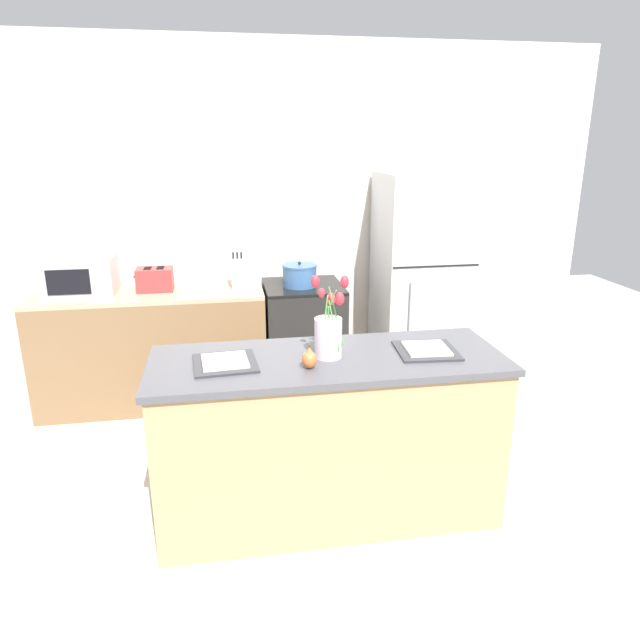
# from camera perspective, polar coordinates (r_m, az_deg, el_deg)

# --- Properties ---
(ground_plane) EXTENTS (10.00, 10.00, 0.00)m
(ground_plane) POSITION_cam_1_polar(r_m,az_deg,el_deg) (3.33, 0.77, -18.46)
(ground_plane) COLOR beige
(back_wall) EXTENTS (5.20, 0.08, 2.70)m
(back_wall) POSITION_cam_1_polar(r_m,az_deg,el_deg) (4.71, -3.67, 10.12)
(back_wall) COLOR silver
(back_wall) RESTS_ON ground_plane
(kitchen_island) EXTENTS (1.80, 0.66, 0.91)m
(kitchen_island) POSITION_cam_1_polar(r_m,az_deg,el_deg) (3.09, 0.80, -11.60)
(kitchen_island) COLOR tan
(kitchen_island) RESTS_ON ground_plane
(back_counter) EXTENTS (1.68, 0.60, 0.89)m
(back_counter) POSITION_cam_1_polar(r_m,az_deg,el_deg) (4.54, -16.29, -2.64)
(back_counter) COLOR brown
(back_counter) RESTS_ON ground_plane
(stove_range) EXTENTS (0.60, 0.61, 0.89)m
(stove_range) POSITION_cam_1_polar(r_m,az_deg,el_deg) (4.55, -1.64, -1.89)
(stove_range) COLOR black
(stove_range) RESTS_ON ground_plane
(refrigerator) EXTENTS (0.68, 0.67, 1.72)m
(refrigerator) POSITION_cam_1_polar(r_m,az_deg,el_deg) (4.65, 10.00, 3.66)
(refrigerator) COLOR #B7BABC
(refrigerator) RESTS_ON ground_plane
(flower_vase) EXTENTS (0.18, 0.18, 0.42)m
(flower_vase) POSITION_cam_1_polar(r_m,az_deg,el_deg) (2.85, 0.92, -1.20)
(flower_vase) COLOR silver
(flower_vase) RESTS_ON kitchen_island
(pear_figurine) EXTENTS (0.07, 0.07, 0.12)m
(pear_figurine) POSITION_cam_1_polar(r_m,az_deg,el_deg) (2.74, -1.06, -3.90)
(pear_figurine) COLOR #C66B33
(pear_figurine) RESTS_ON kitchen_island
(plate_setting_left) EXTENTS (0.33, 0.33, 0.02)m
(plate_setting_left) POSITION_cam_1_polar(r_m,az_deg,el_deg) (2.84, -9.48, -4.21)
(plate_setting_left) COLOR #333338
(plate_setting_left) RESTS_ON kitchen_island
(plate_setting_right) EXTENTS (0.33, 0.33, 0.02)m
(plate_setting_right) POSITION_cam_1_polar(r_m,az_deg,el_deg) (3.01, 10.59, -2.95)
(plate_setting_right) COLOR #333338
(plate_setting_right) RESTS_ON kitchen_island
(toaster) EXTENTS (0.28, 0.18, 0.17)m
(toaster) POSITION_cam_1_polar(r_m,az_deg,el_deg) (4.40, -16.18, 3.93)
(toaster) COLOR red
(toaster) RESTS_ON back_counter
(cooking_pot) EXTENTS (0.27, 0.27, 0.19)m
(cooking_pot) POSITION_cam_1_polar(r_m,az_deg,el_deg) (4.36, -2.05, 4.49)
(cooking_pot) COLOR #386093
(cooking_pot) RESTS_ON stove_range
(microwave) EXTENTS (0.48, 0.37, 0.27)m
(microwave) POSITION_cam_1_polar(r_m,az_deg,el_deg) (4.47, -22.82, 4.08)
(microwave) COLOR #B7BABC
(microwave) RESTS_ON back_counter
(knife_block) EXTENTS (0.10, 0.14, 0.27)m
(knife_block) POSITION_cam_1_polar(r_m,az_deg,el_deg) (4.37, -8.21, 4.69)
(knife_block) COLOR beige
(knife_block) RESTS_ON back_counter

